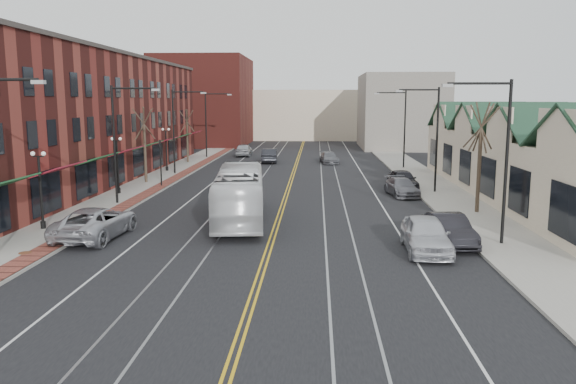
# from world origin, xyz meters

# --- Properties ---
(ground) EXTENTS (160.00, 160.00, 0.00)m
(ground) POSITION_xyz_m (0.00, 0.00, 0.00)
(ground) COLOR black
(ground) RESTS_ON ground
(sidewalk_left) EXTENTS (4.00, 120.00, 0.15)m
(sidewalk_left) POSITION_xyz_m (-12.00, 20.00, 0.07)
(sidewalk_left) COLOR gray
(sidewalk_left) RESTS_ON ground
(sidewalk_right) EXTENTS (4.00, 120.00, 0.15)m
(sidewalk_right) POSITION_xyz_m (12.00, 20.00, 0.07)
(sidewalk_right) COLOR gray
(sidewalk_right) RESTS_ON ground
(building_left) EXTENTS (10.00, 50.00, 11.00)m
(building_left) POSITION_xyz_m (-19.00, 27.00, 5.50)
(building_left) COLOR maroon
(building_left) RESTS_ON ground
(building_right) EXTENTS (8.00, 36.00, 4.60)m
(building_right) POSITION_xyz_m (18.00, 20.00, 2.30)
(building_right) COLOR beige
(building_right) RESTS_ON ground
(backdrop_left) EXTENTS (14.00, 18.00, 14.00)m
(backdrop_left) POSITION_xyz_m (-16.00, 70.00, 7.00)
(backdrop_left) COLOR maroon
(backdrop_left) RESTS_ON ground
(backdrop_mid) EXTENTS (22.00, 14.00, 9.00)m
(backdrop_mid) POSITION_xyz_m (0.00, 85.00, 4.50)
(backdrop_mid) COLOR beige
(backdrop_mid) RESTS_ON ground
(backdrop_right) EXTENTS (12.00, 16.00, 11.00)m
(backdrop_right) POSITION_xyz_m (15.00, 65.00, 5.50)
(backdrop_right) COLOR slate
(backdrop_right) RESTS_ON ground
(streetlight_l_1) EXTENTS (3.33, 0.25, 8.00)m
(streetlight_l_1) POSITION_xyz_m (-11.05, 16.00, 5.03)
(streetlight_l_1) COLOR black
(streetlight_l_1) RESTS_ON sidewalk_left
(streetlight_l_2) EXTENTS (3.33, 0.25, 8.00)m
(streetlight_l_2) POSITION_xyz_m (-11.05, 32.00, 5.03)
(streetlight_l_2) COLOR black
(streetlight_l_2) RESTS_ON sidewalk_left
(streetlight_l_3) EXTENTS (3.33, 0.25, 8.00)m
(streetlight_l_3) POSITION_xyz_m (-11.05, 48.00, 5.03)
(streetlight_l_3) COLOR black
(streetlight_l_3) RESTS_ON sidewalk_left
(streetlight_r_0) EXTENTS (3.33, 0.25, 8.00)m
(streetlight_r_0) POSITION_xyz_m (11.05, 6.00, 5.03)
(streetlight_r_0) COLOR black
(streetlight_r_0) RESTS_ON sidewalk_right
(streetlight_r_1) EXTENTS (3.33, 0.25, 8.00)m
(streetlight_r_1) POSITION_xyz_m (11.05, 22.00, 5.03)
(streetlight_r_1) COLOR black
(streetlight_r_1) RESTS_ON sidewalk_right
(streetlight_r_2) EXTENTS (3.33, 0.25, 8.00)m
(streetlight_r_2) POSITION_xyz_m (11.05, 38.00, 5.03)
(streetlight_r_2) COLOR black
(streetlight_r_2) RESTS_ON sidewalk_right
(lamppost_l_1) EXTENTS (0.84, 0.28, 4.27)m
(lamppost_l_1) POSITION_xyz_m (-12.80, 8.00, 2.20)
(lamppost_l_1) COLOR black
(lamppost_l_1) RESTS_ON sidewalk_left
(lamppost_l_2) EXTENTS (0.84, 0.28, 4.27)m
(lamppost_l_2) POSITION_xyz_m (-12.80, 20.00, 2.20)
(lamppost_l_2) COLOR black
(lamppost_l_2) RESTS_ON sidewalk_left
(lamppost_l_3) EXTENTS (0.84, 0.28, 4.27)m
(lamppost_l_3) POSITION_xyz_m (-12.80, 34.00, 2.20)
(lamppost_l_3) COLOR black
(lamppost_l_3) RESTS_ON sidewalk_left
(tree_left_near) EXTENTS (1.78, 1.37, 6.48)m
(tree_left_near) POSITION_xyz_m (-12.50, 26.00, 3.51)
(tree_left_near) COLOR #382B21
(tree_left_near) RESTS_ON sidewalk_left
(tree_left_far) EXTENTS (1.66, 1.28, 6.02)m
(tree_left_far) POSITION_xyz_m (-12.50, 42.00, 3.28)
(tree_left_far) COLOR #382B21
(tree_left_far) RESTS_ON sidewalk_left
(tree_right_mid) EXTENTS (1.90, 1.46, 6.93)m
(tree_right_mid) POSITION_xyz_m (12.50, 14.00, 3.75)
(tree_right_mid) COLOR #382B21
(tree_right_mid) RESTS_ON sidewalk_right
(manhole_mid) EXTENTS (0.60, 0.60, 0.02)m
(manhole_mid) POSITION_xyz_m (-11.20, 3.00, 0.16)
(manhole_mid) COLOR #592D19
(manhole_mid) RESTS_ON sidewalk_left
(manhole_far) EXTENTS (0.60, 0.60, 0.02)m
(manhole_far) POSITION_xyz_m (-11.20, 8.00, 0.16)
(manhole_far) COLOR #592D19
(manhole_far) RESTS_ON sidewalk_left
(traffic_signal) EXTENTS (0.18, 0.15, 3.80)m
(traffic_signal) POSITION_xyz_m (-10.60, 24.00, 2.35)
(traffic_signal) COLOR black
(traffic_signal) RESTS_ON sidewalk_left
(transit_bus) EXTENTS (3.85, 11.67, 3.19)m
(transit_bus) POSITION_xyz_m (-2.28, 11.18, 1.60)
(transit_bus) COLOR white
(transit_bus) RESTS_ON ground
(parked_suv) EXTENTS (3.13, 6.11, 1.65)m
(parked_suv) POSITION_xyz_m (-9.25, 6.60, 0.83)
(parked_suv) COLOR #AEAFB6
(parked_suv) RESTS_ON ground
(parked_car_a) EXTENTS (2.17, 5.10, 1.72)m
(parked_car_a) POSITION_xyz_m (7.50, 4.64, 0.86)
(parked_car_a) COLOR silver
(parked_car_a) RESTS_ON ground
(parked_car_b) EXTENTS (2.05, 4.77, 1.53)m
(parked_car_b) POSITION_xyz_m (8.95, 6.16, 0.76)
(parked_car_b) COLOR black
(parked_car_b) RESTS_ON ground
(parked_car_c) EXTENTS (2.46, 4.84, 1.35)m
(parked_car_c) POSITION_xyz_m (8.75, 20.73, 0.67)
(parked_car_c) COLOR slate
(parked_car_c) RESTS_ON ground
(parked_car_d) EXTENTS (2.29, 4.83, 1.59)m
(parked_car_d) POSITION_xyz_m (9.30, 23.92, 0.80)
(parked_car_d) COLOR black
(parked_car_d) RESTS_ON ground
(distant_car_left) EXTENTS (1.98, 5.02, 1.63)m
(distant_car_left) POSITION_xyz_m (-3.20, 43.38, 0.81)
(distant_car_left) COLOR #222328
(distant_car_left) RESTS_ON ground
(distant_car_right) EXTENTS (2.39, 4.67, 1.30)m
(distant_car_right) POSITION_xyz_m (3.74, 42.75, 0.65)
(distant_car_right) COLOR slate
(distant_car_right) RESTS_ON ground
(distant_car_far) EXTENTS (2.02, 4.89, 1.66)m
(distant_car_far) POSITION_xyz_m (-7.12, 50.60, 0.83)
(distant_car_far) COLOR #A2A4A8
(distant_car_far) RESTS_ON ground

